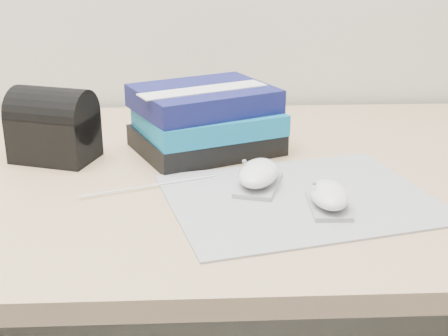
{
  "coord_description": "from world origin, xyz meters",
  "views": [
    {
      "loc": [
        -0.12,
        0.6,
        1.1
      ],
      "look_at": [
        -0.08,
        1.47,
        0.77
      ],
      "focal_mm": 50.0,
      "sensor_mm": 36.0,
      "label": 1
    }
  ],
  "objects_px": {
    "mouse_rear": "(258,175)",
    "mouse_front": "(329,196)",
    "book_stack": "(206,120)",
    "desk": "(262,270)",
    "pouch": "(53,125)"
  },
  "relations": [
    {
      "from": "mouse_rear",
      "to": "book_stack",
      "type": "xyz_separation_m",
      "value": [
        -0.08,
        0.19,
        0.03
      ]
    },
    {
      "from": "mouse_rear",
      "to": "mouse_front",
      "type": "relative_size",
      "value": 1.22
    },
    {
      "from": "desk",
      "to": "mouse_front",
      "type": "bearing_deg",
      "value": -74.76
    },
    {
      "from": "mouse_front",
      "to": "book_stack",
      "type": "bearing_deg",
      "value": 121.96
    },
    {
      "from": "book_stack",
      "to": "mouse_front",
      "type": "bearing_deg",
      "value": -58.04
    },
    {
      "from": "mouse_rear",
      "to": "book_stack",
      "type": "bearing_deg",
      "value": 112.26
    },
    {
      "from": "mouse_front",
      "to": "book_stack",
      "type": "xyz_separation_m",
      "value": [
        -0.17,
        0.27,
        0.04
      ]
    },
    {
      "from": "mouse_front",
      "to": "mouse_rear",
      "type": "bearing_deg",
      "value": 137.96
    },
    {
      "from": "mouse_rear",
      "to": "book_stack",
      "type": "height_order",
      "value": "book_stack"
    },
    {
      "from": "mouse_rear",
      "to": "pouch",
      "type": "bearing_deg",
      "value": 156.03
    },
    {
      "from": "desk",
      "to": "mouse_rear",
      "type": "xyz_separation_m",
      "value": [
        -0.03,
        -0.16,
        0.26
      ]
    },
    {
      "from": "mouse_front",
      "to": "book_stack",
      "type": "relative_size",
      "value": 0.34
    },
    {
      "from": "desk",
      "to": "mouse_front",
      "type": "xyz_separation_m",
      "value": [
        0.07,
        -0.24,
        0.26
      ]
    },
    {
      "from": "mouse_front",
      "to": "pouch",
      "type": "xyz_separation_m",
      "value": [
        -0.43,
        0.23,
        0.04
      ]
    },
    {
      "from": "desk",
      "to": "mouse_rear",
      "type": "height_order",
      "value": "mouse_rear"
    }
  ]
}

